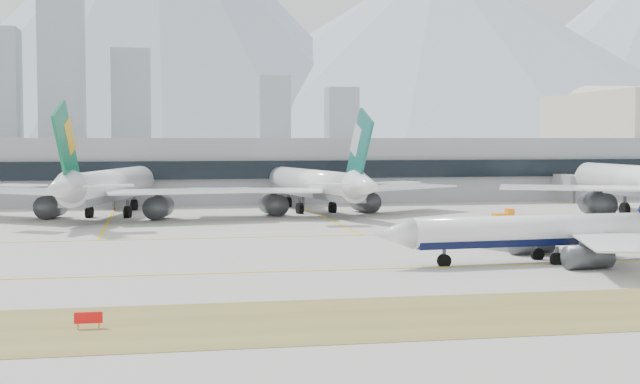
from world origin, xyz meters
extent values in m
plane|color=gray|center=(0.00, 0.00, 0.00)|extent=(3000.00, 3000.00, 0.00)
cube|color=brown|center=(0.00, -32.00, 0.02)|extent=(360.00, 18.00, 0.06)
cube|color=yellow|center=(0.00, -5.00, 0.03)|extent=(360.00, 0.45, 0.04)
cube|color=yellow|center=(0.00, 30.00, 0.03)|extent=(360.00, 0.45, 0.04)
cylinder|color=white|center=(32.92, -3.38, 3.96)|extent=(33.06, 6.05, 3.60)
cube|color=black|center=(32.92, -3.38, 2.97)|extent=(32.36, 5.46, 1.62)
cone|color=white|center=(14.02, -4.81, 3.96)|extent=(5.28, 3.96, 3.60)
cube|color=white|center=(36.40, 6.88, 3.42)|extent=(15.14, 19.49, 0.22)
cylinder|color=#3F4247|center=(34.81, 3.42, 1.44)|extent=(5.67, 3.10, 2.70)
cube|color=#3F4247|center=(34.81, 3.42, 2.52)|extent=(2.30, 0.44, 1.26)
cube|color=white|center=(37.90, -13.01, 3.42)|extent=(13.13, 19.36, 0.22)
cylinder|color=#3F4247|center=(35.81, -9.83, 1.44)|extent=(5.67, 3.10, 2.70)
cube|color=#3F4247|center=(35.81, -9.83, 2.52)|extent=(2.30, 0.44, 1.26)
cylinder|color=#3F4247|center=(20.46, -4.32, 1.08)|extent=(0.43, 0.43, 2.16)
cylinder|color=black|center=(20.46, -4.32, 0.63)|extent=(1.66, 0.75, 1.62)
cylinder|color=#3F4247|center=(34.01, -5.65, 1.08)|extent=(0.43, 0.43, 2.16)
cylinder|color=black|center=(34.01, -5.65, 0.63)|extent=(1.66, 0.75, 1.62)
cylinder|color=#3F4247|center=(33.66, -0.98, 1.08)|extent=(0.43, 0.43, 2.16)
cylinder|color=black|center=(33.66, -0.98, 0.63)|extent=(1.66, 0.75, 1.62)
cylinder|color=white|center=(-20.89, 69.19, 6.22)|extent=(16.34, 42.80, 5.66)
cube|color=slate|center=(-20.89, 69.19, 4.67)|extent=(15.30, 41.76, 2.55)
cone|color=white|center=(-14.63, 93.03, 6.22)|extent=(7.13, 7.76, 5.66)
cone|color=white|center=(-27.54, 43.91, 6.93)|extent=(7.89, 10.63, 5.66)
cube|color=white|center=(-7.72, 59.23, 5.37)|extent=(28.51, 15.78, 0.34)
cube|color=white|center=(-19.97, 43.76, 7.35)|extent=(8.14, 4.60, 0.23)
cylinder|color=#3F4247|center=(-11.92, 63.26, 2.26)|extent=(5.92, 7.97, 4.24)
cube|color=#3F4247|center=(-11.92, 63.26, 3.96)|extent=(1.17, 2.98, 1.98)
cube|color=white|center=(-37.26, 67.00, 5.37)|extent=(29.21, 26.21, 0.34)
cube|color=white|center=(-34.20, 47.50, 7.35)|extent=(8.91, 7.78, 0.23)
cylinder|color=#3F4247|center=(-31.62, 68.44, 2.26)|extent=(5.92, 7.97, 4.24)
cube|color=#3F4247|center=(-31.62, 68.44, 3.96)|extent=(1.17, 2.98, 1.98)
cube|color=#0D5C3A|center=(-26.78, 46.78, 13.65)|extent=(3.50, 11.57, 15.17)
cube|color=#C38C0B|center=(-26.48, 47.93, 15.30)|extent=(1.96, 5.32, 6.49)
cylinder|color=#3F4247|center=(-16.76, 84.90, 1.70)|extent=(0.68, 0.68, 3.39)
cylinder|color=black|center=(-16.76, 84.90, 0.99)|extent=(1.60, 2.71, 2.55)
cylinder|color=#3F4247|center=(-24.75, 68.97, 1.70)|extent=(0.68, 0.68, 3.39)
cylinder|color=black|center=(-24.75, 68.97, 0.99)|extent=(1.60, 2.71, 2.55)
cylinder|color=#3F4247|center=(-17.64, 67.10, 1.70)|extent=(0.68, 0.68, 3.39)
cylinder|color=black|center=(-17.64, 67.10, 0.99)|extent=(1.60, 2.71, 2.55)
cylinder|color=white|center=(18.91, 71.98, 5.96)|extent=(13.09, 41.22, 5.41)
cube|color=slate|center=(18.91, 71.98, 4.47)|extent=(12.13, 40.26, 2.44)
cone|color=white|center=(14.43, 95.14, 5.96)|extent=(6.50, 7.17, 5.41)
cone|color=white|center=(23.66, 47.41, 6.63)|extent=(7.04, 9.96, 5.41)
cube|color=white|center=(34.41, 68.85, 5.14)|extent=(28.29, 24.13, 0.32)
cube|color=white|center=(30.25, 50.42, 7.04)|extent=(8.56, 7.15, 0.22)
cylinder|color=#3F4247|center=(29.11, 70.58, 2.17)|extent=(5.28, 7.47, 4.06)
cube|color=#3F4247|center=(29.11, 70.58, 3.79)|extent=(0.94, 2.87, 1.90)
cube|color=white|center=(5.70, 63.30, 5.14)|extent=(27.79, 16.68, 0.32)
cube|color=white|center=(16.43, 47.75, 7.04)|extent=(8.01, 4.88, 0.22)
cylinder|color=#3F4247|center=(9.97, 66.88, 2.17)|extent=(5.28, 7.47, 4.06)
cube|color=#3F4247|center=(9.97, 66.88, 3.79)|extent=(0.94, 2.87, 1.90)
cube|color=#145951|center=(23.12, 50.21, 13.06)|extent=(2.63, 11.21, 14.52)
cube|color=#ACAEB6|center=(22.90, 51.32, 14.64)|extent=(1.55, 5.13, 6.22)
cylinder|color=#3F4247|center=(15.96, 87.25, 1.62)|extent=(0.65, 0.65, 3.25)
cylinder|color=black|center=(15.96, 87.25, 0.95)|extent=(1.39, 2.57, 2.44)
cylinder|color=#3F4247|center=(15.67, 70.19, 1.62)|extent=(0.65, 0.65, 3.25)
cylinder|color=black|center=(15.67, 70.19, 0.95)|extent=(1.39, 2.57, 2.44)
cylinder|color=#3F4247|center=(22.58, 71.53, 1.62)|extent=(0.65, 0.65, 3.25)
cylinder|color=black|center=(22.58, 71.53, 0.95)|extent=(1.39, 2.57, 2.44)
cylinder|color=white|center=(81.71, 57.13, 6.58)|extent=(7.16, 45.38, 5.98)
cube|color=slate|center=(81.71, 57.13, 4.94)|extent=(6.24, 44.46, 2.69)
cone|color=white|center=(82.39, 83.20, 6.58)|extent=(6.16, 7.07, 5.98)
cube|color=white|center=(65.38, 50.91, 5.69)|extent=(31.59, 23.53, 0.36)
cylinder|color=#3F4247|center=(70.85, 53.76, 2.39)|extent=(4.68, 7.66, 4.49)
cube|color=#3F4247|center=(70.85, 53.76, 4.19)|extent=(0.53, 3.15, 2.09)
cylinder|color=#3F4247|center=(82.16, 74.31, 1.80)|extent=(0.72, 0.72, 3.59)
cylinder|color=black|center=(82.16, 74.31, 1.05)|extent=(1.12, 2.72, 2.69)
cylinder|color=#3F4247|center=(77.79, 55.97, 1.80)|extent=(0.72, 0.72, 3.59)
cylinder|color=black|center=(77.79, 55.97, 1.05)|extent=(1.12, 2.72, 2.69)
cube|color=gray|center=(0.00, 115.00, 7.50)|extent=(280.00, 42.00, 15.00)
cube|color=black|center=(0.00, 93.50, 7.95)|extent=(280.00, 1.20, 4.00)
cube|color=beige|center=(110.00, 135.00, 14.10)|extent=(2.00, 57.00, 27.90)
cube|color=red|center=(-18.15, -32.00, 0.90)|extent=(2.20, 0.15, 0.90)
cylinder|color=orange|center=(-18.95, -32.00, 0.25)|extent=(0.10, 0.10, 0.50)
cylinder|color=orange|center=(-17.35, -32.00, 0.25)|extent=(0.10, 0.10, 0.50)
cube|color=orange|center=(47.49, 43.59, 0.90)|extent=(3.50, 2.00, 1.80)
cube|color=orange|center=(48.69, 43.59, 2.10)|extent=(1.20, 1.80, 1.00)
cylinder|color=black|center=(46.29, 42.79, 0.35)|extent=(0.70, 0.30, 0.70)
cylinder|color=black|center=(46.29, 44.39, 0.35)|extent=(0.70, 0.30, 0.70)
cylinder|color=black|center=(48.69, 42.79, 0.35)|extent=(0.70, 0.30, 0.70)
cylinder|color=black|center=(48.69, 44.39, 0.35)|extent=(0.70, 0.30, 0.70)
cube|color=gray|center=(-65.00, 450.00, 55.00)|extent=(26.00, 23.40, 110.00)
cube|color=gray|center=(-25.00, 465.00, 35.00)|extent=(24.00, 21.60, 70.00)
cube|color=gray|center=(65.00, 470.00, 27.50)|extent=(20.00, 18.00, 55.00)
cube|color=gray|center=(110.00, 470.00, 24.00)|extent=(20.00, 18.00, 48.00)
cone|color=#9EA8B7|center=(0.00, 1400.00, 211.50)|extent=(900.00, 900.00, 470.00)
cone|color=#9EA8B7|center=(480.00, 1390.00, 157.50)|extent=(1120.00, 1120.00, 350.00)
camera|label=1|loc=(-13.14, -103.40, 15.03)|focal=50.00mm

